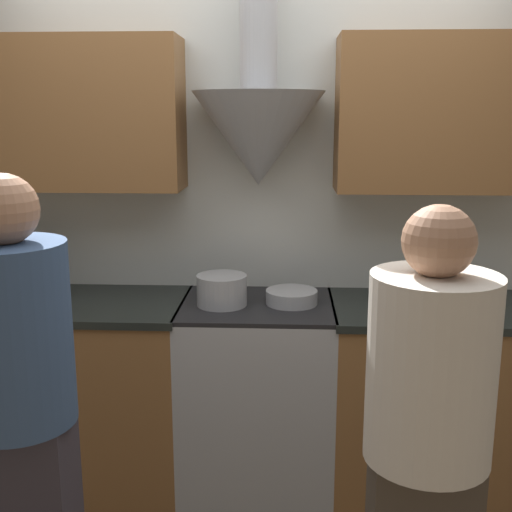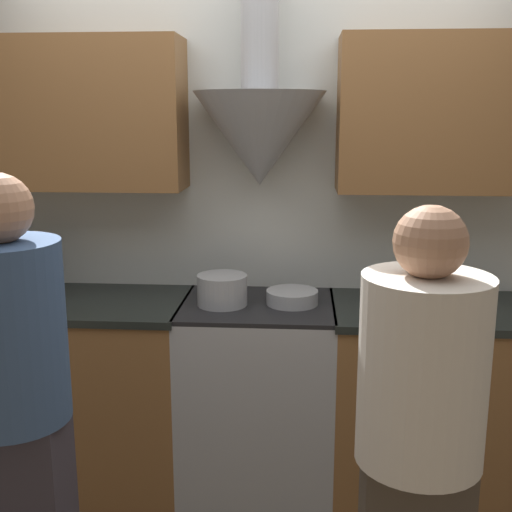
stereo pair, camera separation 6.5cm
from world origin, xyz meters
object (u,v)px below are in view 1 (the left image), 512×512
(person_foreground_right, at_px, (426,450))
(wine_bottle_8, at_px, (35,274))
(stock_pot, at_px, (222,290))
(orange_fruit, at_px, (420,297))
(mixing_bowl, at_px, (292,297))
(stove_range, at_px, (257,395))
(wine_bottle_7, at_px, (16,271))
(person_foreground_left, at_px, (20,414))

(person_foreground_right, bearing_deg, wine_bottle_8, 143.44)
(stock_pot, relative_size, person_foreground_right, 0.15)
(wine_bottle_8, bearing_deg, orange_fruit, 0.67)
(wine_bottle_8, relative_size, mixing_bowl, 1.36)
(wine_bottle_8, xyz_separation_m, stock_pot, (0.89, -0.04, -0.06))
(stove_range, bearing_deg, mixing_bowl, 1.22)
(wine_bottle_7, distance_m, stock_pot, 0.99)
(wine_bottle_8, relative_size, stock_pot, 1.41)
(wine_bottle_8, height_order, orange_fruit, wine_bottle_8)
(wine_bottle_8, xyz_separation_m, mixing_bowl, (1.22, 0.00, -0.10))
(stock_pot, height_order, orange_fruit, stock_pot)
(orange_fruit, height_order, person_foreground_left, person_foreground_left)
(mixing_bowl, distance_m, person_foreground_right, 1.25)
(wine_bottle_7, distance_m, person_foreground_left, 1.23)
(orange_fruit, bearing_deg, mixing_bowl, -177.97)
(stove_range, xyz_separation_m, mixing_bowl, (0.16, 0.00, 0.50))
(stock_pot, xyz_separation_m, person_foreground_left, (-0.51, -1.08, -0.10))
(stove_range, height_order, wine_bottle_8, wine_bottle_8)
(wine_bottle_7, relative_size, mixing_bowl, 1.38)
(stove_range, bearing_deg, person_foreground_right, -65.31)
(stove_range, relative_size, orange_fruit, 12.91)
(wine_bottle_7, height_order, person_foreground_left, person_foreground_left)
(wine_bottle_7, distance_m, orange_fruit, 1.91)
(orange_fruit, xyz_separation_m, person_foreground_right, (-0.22, -1.21, -0.11))
(mixing_bowl, relative_size, person_foreground_left, 0.15)
(stove_range, height_order, person_foreground_right, person_foreground_right)
(stove_range, distance_m, mixing_bowl, 0.52)
(wine_bottle_7, bearing_deg, mixing_bowl, -0.30)
(stock_pot, xyz_separation_m, person_foreground_right, (0.70, -1.15, -0.15))
(stove_range, bearing_deg, wine_bottle_7, 179.49)
(wine_bottle_8, distance_m, person_foreground_right, 2.00)
(stove_range, bearing_deg, stock_pot, -168.22)
(stock_pot, relative_size, orange_fruit, 3.21)
(wine_bottle_8, xyz_separation_m, orange_fruit, (1.81, 0.02, -0.09))
(stock_pot, distance_m, person_foreground_right, 1.35)
(wine_bottle_8, distance_m, stock_pot, 0.89)
(wine_bottle_7, xyz_separation_m, orange_fruit, (1.91, 0.01, -0.10))
(stove_range, height_order, person_foreground_left, person_foreground_left)
(wine_bottle_8, distance_m, orange_fruit, 1.81)
(orange_fruit, bearing_deg, stock_pot, -176.38)
(stove_range, xyz_separation_m, wine_bottle_7, (-1.15, 0.01, 0.60))
(wine_bottle_8, relative_size, person_foreground_right, 0.21)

